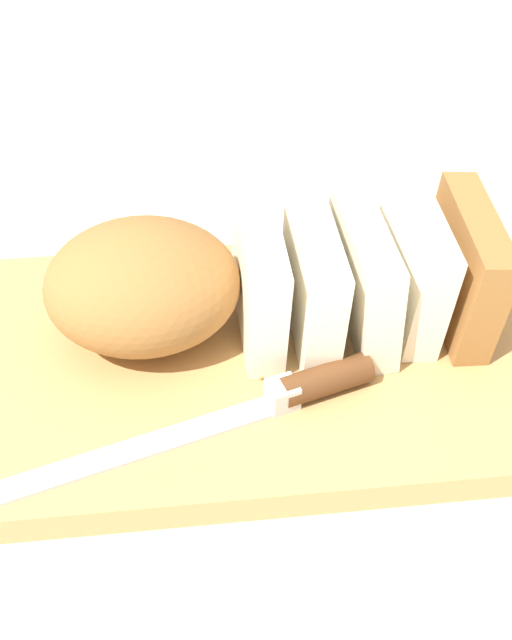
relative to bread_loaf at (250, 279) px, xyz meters
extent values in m
plane|color=silver|center=(0.00, -0.03, -0.07)|extent=(3.00, 3.00, 0.00)
cube|color=tan|center=(0.00, -0.03, -0.06)|extent=(0.46, 0.27, 0.03)
ellipsoid|color=#996633|center=(-0.08, 0.00, 0.00)|extent=(0.15, 0.12, 0.09)
cube|color=#F2E8CC|center=(0.01, 0.00, 0.00)|extent=(0.03, 0.12, 0.09)
cube|color=#F2E8CC|center=(0.05, -0.01, 0.00)|extent=(0.03, 0.12, 0.09)
cube|color=#F2E8CC|center=(0.08, -0.01, 0.00)|extent=(0.03, 0.12, 0.09)
cube|color=#F2E8CC|center=(0.12, 0.00, 0.00)|extent=(0.04, 0.12, 0.09)
cube|color=#996633|center=(0.16, -0.01, 0.00)|extent=(0.04, 0.12, 0.09)
cube|color=silver|center=(-0.09, -0.11, -0.04)|extent=(0.20, 0.07, 0.00)
cylinder|color=#593319|center=(0.04, -0.07, -0.03)|extent=(0.07, 0.04, 0.02)
cube|color=silver|center=(0.01, -0.08, -0.04)|extent=(0.02, 0.02, 0.02)
sphere|color=#A8753D|center=(0.01, 0.00, -0.04)|extent=(0.00, 0.00, 0.00)
sphere|color=#A8753D|center=(0.07, -0.01, -0.04)|extent=(0.00, 0.00, 0.00)
sphere|color=#A8753D|center=(0.02, 0.01, -0.04)|extent=(0.01, 0.01, 0.01)
sphere|color=#A8753D|center=(0.00, -0.06, -0.04)|extent=(0.00, 0.00, 0.00)
camera|label=1|loc=(-0.05, -0.41, 0.35)|focal=41.71mm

